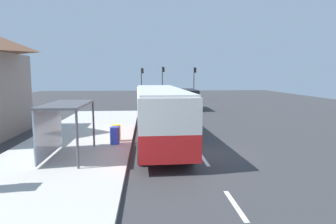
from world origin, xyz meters
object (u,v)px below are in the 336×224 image
at_px(recycling_bin_blue, 115,136).
at_px(traffic_light_median, 163,77).
at_px(sedan_far, 179,97).
at_px(bus, 159,113).
at_px(white_van, 187,98).
at_px(sedan_near, 173,93).
at_px(traffic_light_near_side, 194,78).
at_px(traffic_light_far_side, 142,78).
at_px(bus_shelter, 60,116).
at_px(recycling_bin_yellow, 116,133).

relative_size(recycling_bin_blue, traffic_light_median, 0.18).
bearing_deg(sedan_far, traffic_light_median, 104.18).
distance_m(bus, white_van, 17.45).
bearing_deg(bus, recycling_bin_blue, -169.17).
relative_size(white_van, sedan_near, 1.17).
xyz_separation_m(bus, traffic_light_near_side, (7.21, 31.92, 1.60)).
bearing_deg(sedan_near, recycling_bin_blue, -100.25).
xyz_separation_m(bus, traffic_light_far_side, (-1.39, 32.72, 1.54)).
bearing_deg(bus_shelter, white_van, 66.53).
distance_m(bus, traffic_light_median, 33.63).
height_order(recycling_bin_blue, recycling_bin_yellow, same).
distance_m(white_van, sedan_far, 9.00).
height_order(bus, recycling_bin_blue, bus).
xyz_separation_m(recycling_bin_blue, bus_shelter, (-2.21, -2.36, 1.44)).
bearing_deg(traffic_light_far_side, white_van, -71.37).
relative_size(bus, recycling_bin_blue, 11.66).
bearing_deg(recycling_bin_blue, recycling_bin_yellow, 90.00).
height_order(sedan_far, traffic_light_far_side, traffic_light_far_side).
bearing_deg(sedan_near, traffic_light_far_side, -152.98).
bearing_deg(white_van, traffic_light_median, 96.23).
bearing_deg(traffic_light_far_side, sedan_far, -51.30).
bearing_deg(white_van, sedan_near, 89.69).
bearing_deg(traffic_light_near_side, traffic_light_far_side, 174.68).
distance_m(bus, sedan_near, 35.72).
distance_m(sedan_near, sedan_far, 9.50).
xyz_separation_m(sedan_far, bus_shelter, (-8.71, -28.81, 1.31)).
xyz_separation_m(white_van, traffic_light_median, (-1.80, 16.52, 2.17)).
height_order(white_van, traffic_light_near_side, traffic_light_near_side).
bearing_deg(traffic_light_median, bus_shelter, -100.61).
relative_size(white_van, recycling_bin_blue, 5.48).
xyz_separation_m(recycling_bin_yellow, traffic_light_near_side, (9.70, 31.70, 2.79)).
xyz_separation_m(recycling_bin_blue, recycling_bin_yellow, (0.00, 0.70, 0.00)).
bearing_deg(bus_shelter, traffic_light_far_side, 84.68).
bearing_deg(bus_shelter, sedan_near, 77.19).
bearing_deg(bus_shelter, traffic_light_median, 79.39).
relative_size(sedan_near, sedan_far, 1.00).
distance_m(sedan_far, recycling_bin_yellow, 26.56).
xyz_separation_m(recycling_bin_yellow, traffic_light_far_side, (1.10, 32.50, 2.72)).
distance_m(bus, recycling_bin_yellow, 2.77).
height_order(bus, traffic_light_near_side, traffic_light_near_side).
relative_size(bus, traffic_light_near_side, 2.13).
xyz_separation_m(recycling_bin_blue, traffic_light_near_side, (9.70, 32.40, 2.79)).
xyz_separation_m(white_van, traffic_light_near_side, (3.30, 14.92, 2.10)).
relative_size(sedan_far, traffic_light_median, 0.84).
height_order(recycling_bin_blue, traffic_light_median, traffic_light_median).
distance_m(traffic_light_near_side, traffic_light_median, 5.35).
bearing_deg(sedan_near, bus, -96.45).
height_order(recycling_bin_blue, traffic_light_far_side, traffic_light_far_side).
height_order(white_van, traffic_light_far_side, traffic_light_far_side).
bearing_deg(recycling_bin_yellow, sedan_near, 79.55).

